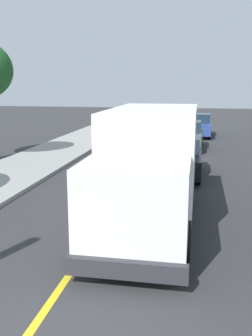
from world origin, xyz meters
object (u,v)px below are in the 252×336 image
(parked_car_near, at_px, (180,157))
(parked_car_far, at_px, (199,126))
(box_truck, at_px, (151,162))
(parked_car_mid, at_px, (187,136))

(parked_car_near, distance_m, parked_car_far, 13.12)
(box_truck, distance_m, parked_car_mid, 13.24)
(parked_car_near, relative_size, parked_car_mid, 0.99)
(parked_car_near, bearing_deg, box_truck, -95.13)
(box_truck, relative_size, parked_car_far, 1.61)
(box_truck, xyz_separation_m, parked_car_mid, (0.60, 13.19, -0.97))
(box_truck, height_order, parked_car_far, box_truck)
(box_truck, bearing_deg, parked_car_near, 84.87)
(parked_car_mid, bearing_deg, box_truck, -92.63)
(box_truck, xyz_separation_m, parked_car_near, (0.54, 6.02, -0.97))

